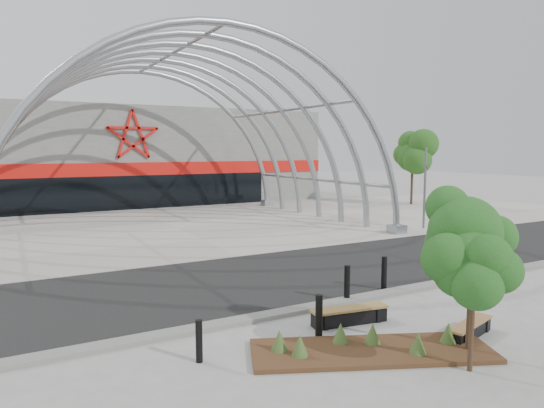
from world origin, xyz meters
name	(u,v)px	position (x,y,z in m)	size (l,w,h in m)	color
ground	(335,302)	(0.00, 0.00, 0.00)	(140.00, 140.00, 0.00)	gray
road	(279,275)	(0.00, 3.50, 0.01)	(140.00, 7.00, 0.02)	black
forecourt	(177,228)	(0.00, 15.50, 0.02)	(60.00, 17.00, 0.04)	#A6A096
kerb	(340,302)	(0.00, -0.25, 0.06)	(60.00, 0.50, 0.12)	slate
arena_building	(114,156)	(0.00, 33.45, 3.99)	(34.00, 15.24, 8.00)	slate
vault_canopy	(177,228)	(0.00, 15.50, 0.02)	(20.80, 15.80, 20.36)	#94999E
planting_bed	(368,347)	(-1.56, -3.41, 0.14)	(5.70, 3.75, 0.58)	#3D2617
signal_pole	(425,187)	(12.54, 8.50, 2.47)	(0.28, 0.67, 4.73)	slate
street_tree_0	(475,257)	(-0.28, -5.13, 2.44)	(1.49, 1.49, 3.39)	#342113
street_tree_1	(473,236)	(0.42, -4.51, 2.72)	(1.60, 1.60, 3.79)	#2F2015
bench_0	(349,316)	(-0.79, -1.71, 0.22)	(2.18, 0.78, 0.45)	black
bench_1	(470,330)	(1.24, -3.89, 0.18)	(1.83, 0.86, 0.38)	black
bollard_0	(199,341)	(-5.11, -2.00, 0.47)	(0.15, 0.15, 0.95)	black
bollard_1	(319,317)	(-2.09, -2.18, 0.55)	(0.18, 0.18, 1.10)	black
bollard_2	(347,283)	(0.33, -0.14, 0.56)	(0.18, 0.18, 1.12)	black
bollard_3	(384,273)	(2.14, 0.23, 0.56)	(0.18, 0.18, 1.12)	black
bollard_4	(492,278)	(4.89, -1.77, 0.51)	(0.16, 0.16, 1.02)	black
bg_tree_1	(413,154)	(21.00, 18.00, 4.25)	(2.70, 2.70, 5.91)	black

